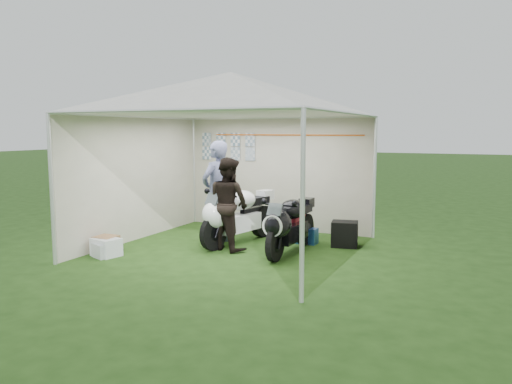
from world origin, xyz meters
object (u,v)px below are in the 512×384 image
motorcycle_white (236,214)px  paddock_stand (307,236)px  canopy_tent (232,98)px  person_dark_jacket (228,204)px  crate_1 (106,245)px  crate_0 (106,247)px  crate_2 (103,250)px  equipment_box (345,234)px  person_blue_jacket (217,192)px  motorcycle_black (289,223)px

motorcycle_white → paddock_stand: 1.35m
canopy_tent → person_dark_jacket: 1.78m
canopy_tent → crate_1: size_ratio=16.84×
crate_0 → crate_2: size_ratio=1.41×
canopy_tent → equipment_box: 3.07m
crate_0 → person_blue_jacket: bearing=54.6°
person_blue_jacket → equipment_box: bearing=120.9°
equipment_box → crate_1: (-3.45, -2.20, -0.07)m
person_blue_jacket → crate_0: (-1.16, -1.63, -0.78)m
equipment_box → crate_2: size_ratio=1.45×
person_dark_jacket → equipment_box: size_ratio=3.54×
motorcycle_white → person_dark_jacket: 0.48m
canopy_tent → motorcycle_black: 2.29m
person_blue_jacket → motorcycle_black: bearing=94.8°
canopy_tent → crate_1: (-1.75, -1.18, -2.42)m
person_dark_jacket → person_blue_jacket: person_blue_jacket is taller
crate_2 → person_blue_jacket: bearing=56.5°
motorcycle_white → person_blue_jacket: person_blue_jacket is taller
person_blue_jacket → crate_2: (-1.14, -1.72, -0.82)m
motorcycle_white → motorcycle_black: bearing=-0.9°
person_blue_jacket → equipment_box: (2.20, 0.68, -0.70)m
paddock_stand → crate_1: crate_1 is taller
canopy_tent → paddock_stand: bearing=43.4°
motorcycle_black → person_blue_jacket: bearing=172.1°
person_blue_jacket → crate_1: (-1.25, -1.52, -0.78)m
canopy_tent → crate_2: size_ratio=18.30×
canopy_tent → crate_0: (-1.65, -1.29, -2.43)m
person_dark_jacket → crate_1: 2.14m
motorcycle_black → equipment_box: 1.19m
paddock_stand → crate_2: paddock_stand is taller
crate_0 → crate_1: 0.15m
crate_1 → crate_2: size_ratio=1.09×
paddock_stand → person_blue_jacket: size_ratio=0.20×
person_dark_jacket → person_blue_jacket: bearing=-20.3°
motorcycle_white → crate_1: bearing=-124.4°
paddock_stand → person_dark_jacket: size_ratio=0.24×
motorcycle_white → equipment_box: 1.96m
motorcycle_black → person_blue_jacket: person_blue_jacket is taller
motorcycle_black → equipment_box: bearing=53.4°
person_blue_jacket → crate_1: person_blue_jacket is taller
paddock_stand → person_dark_jacket: person_dark_jacket is taller
canopy_tent → person_dark_jacket: canopy_tent is taller
canopy_tent → paddock_stand: canopy_tent is taller
equipment_box → person_blue_jacket: bearing=-162.9°
motorcycle_black → paddock_stand: bearing=90.0°
motorcycle_white → person_blue_jacket: 0.53m
motorcycle_white → paddock_stand: (1.13, 0.59, -0.41)m
canopy_tent → crate_2: 3.26m
canopy_tent → equipment_box: canopy_tent is taller
canopy_tent → equipment_box: size_ratio=12.59×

